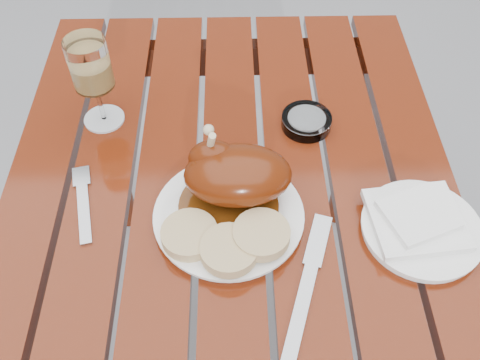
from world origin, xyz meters
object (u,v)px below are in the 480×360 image
side_plate (421,229)px  table (234,322)px  dinner_plate (229,216)px  wine_glass (95,83)px  ashtray (306,121)px

side_plate → table: bearing=176.0°
table → side_plate: bearing=-4.0°
table → dinner_plate: (-0.00, 0.01, 0.38)m
table → wine_glass: (-0.25, 0.26, 0.47)m
dinner_plate → ashtray: (0.15, 0.22, 0.00)m
dinner_plate → wine_glass: bearing=134.8°
ashtray → wine_glass: bearing=176.3°
wine_glass → dinner_plate: bearing=-45.2°
table → ashtray: size_ratio=12.44×
wine_glass → ashtray: bearing=-3.7°
table → side_plate: size_ratio=6.06×
side_plate → wine_glass: bearing=153.6°
dinner_plate → side_plate: bearing=-5.9°
table → wine_glass: 0.59m
dinner_plate → ashtray: ashtray is taller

